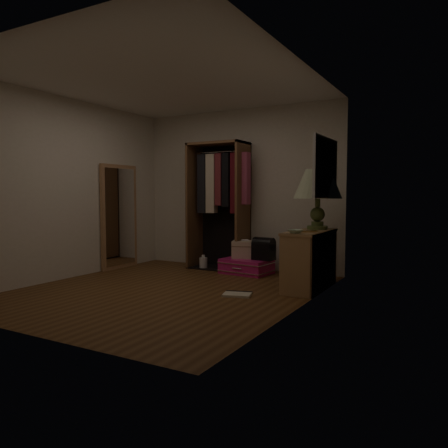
{
  "coord_description": "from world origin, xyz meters",
  "views": [
    {
      "loc": [
        3.29,
        -4.41,
        1.22
      ],
      "look_at": [
        0.3,
        0.95,
        0.8
      ],
      "focal_mm": 35.0,
      "sensor_mm": 36.0,
      "label": 1
    }
  ],
  "objects_px": {
    "open_wardrobe": "(221,194)",
    "train_case": "(245,249)",
    "black_bag": "(264,248)",
    "white_jug": "(203,263)",
    "table_lamp": "(318,185)",
    "floor_mirror": "(119,217)",
    "pink_suitcase": "(246,266)",
    "console_bookshelf": "(310,258)"
  },
  "relations": [
    {
      "from": "floor_mirror",
      "to": "black_bag",
      "type": "relative_size",
      "value": 4.93
    },
    {
      "from": "table_lamp",
      "to": "white_jug",
      "type": "xyz_separation_m",
      "value": [
        -1.99,
        0.3,
        -1.24
      ]
    },
    {
      "from": "open_wardrobe",
      "to": "table_lamp",
      "type": "xyz_separation_m",
      "value": [
        1.75,
        -0.47,
        0.11
      ]
    },
    {
      "from": "pink_suitcase",
      "to": "white_jug",
      "type": "height_order",
      "value": "white_jug"
    },
    {
      "from": "console_bookshelf",
      "to": "pink_suitcase",
      "type": "bearing_deg",
      "value": 155.95
    },
    {
      "from": "train_case",
      "to": "table_lamp",
      "type": "bearing_deg",
      "value": -34.93
    },
    {
      "from": "floor_mirror",
      "to": "black_bag",
      "type": "distance_m",
      "value": 2.44
    },
    {
      "from": "console_bookshelf",
      "to": "pink_suitcase",
      "type": "height_order",
      "value": "console_bookshelf"
    },
    {
      "from": "black_bag",
      "to": "table_lamp",
      "type": "bearing_deg",
      "value": -12.07
    },
    {
      "from": "pink_suitcase",
      "to": "table_lamp",
      "type": "bearing_deg",
      "value": -7.23
    },
    {
      "from": "console_bookshelf",
      "to": "table_lamp",
      "type": "bearing_deg",
      "value": 88.84
    },
    {
      "from": "console_bookshelf",
      "to": "white_jug",
      "type": "relative_size",
      "value": 4.88
    },
    {
      "from": "train_case",
      "to": "white_jug",
      "type": "bearing_deg",
      "value": 164.24
    },
    {
      "from": "train_case",
      "to": "black_bag",
      "type": "relative_size",
      "value": 1.36
    },
    {
      "from": "open_wardrobe",
      "to": "train_case",
      "type": "bearing_deg",
      "value": -13.7
    },
    {
      "from": "floor_mirror",
      "to": "table_lamp",
      "type": "bearing_deg",
      "value": 5.35
    },
    {
      "from": "open_wardrobe",
      "to": "black_bag",
      "type": "height_order",
      "value": "open_wardrobe"
    },
    {
      "from": "open_wardrobe",
      "to": "white_jug",
      "type": "relative_size",
      "value": 8.93
    },
    {
      "from": "pink_suitcase",
      "to": "train_case",
      "type": "bearing_deg",
      "value": 135.54
    },
    {
      "from": "floor_mirror",
      "to": "white_jug",
      "type": "xyz_separation_m",
      "value": [
        1.25,
        0.6,
        -0.75
      ]
    },
    {
      "from": "train_case",
      "to": "white_jug",
      "type": "xyz_separation_m",
      "value": [
        -0.74,
        -0.05,
        -0.27
      ]
    },
    {
      "from": "floor_mirror",
      "to": "train_case",
      "type": "distance_m",
      "value": 2.15
    },
    {
      "from": "white_jug",
      "to": "table_lamp",
      "type": "bearing_deg",
      "value": -8.47
    },
    {
      "from": "black_bag",
      "to": "white_jug",
      "type": "height_order",
      "value": "black_bag"
    },
    {
      "from": "open_wardrobe",
      "to": "table_lamp",
      "type": "bearing_deg",
      "value": -14.91
    },
    {
      "from": "open_wardrobe",
      "to": "white_jug",
      "type": "bearing_deg",
      "value": -145.11
    },
    {
      "from": "train_case",
      "to": "floor_mirror",
      "type": "bearing_deg",
      "value": 178.52
    },
    {
      "from": "pink_suitcase",
      "to": "table_lamp",
      "type": "xyz_separation_m",
      "value": [
        1.19,
        -0.27,
        1.22
      ]
    },
    {
      "from": "open_wardrobe",
      "to": "train_case",
      "type": "relative_size",
      "value": 4.39
    },
    {
      "from": "console_bookshelf",
      "to": "open_wardrobe",
      "type": "xyz_separation_m",
      "value": [
        -1.74,
        0.72,
        0.83
      ]
    },
    {
      "from": "console_bookshelf",
      "to": "white_jug",
      "type": "height_order",
      "value": "console_bookshelf"
    },
    {
      "from": "floor_mirror",
      "to": "console_bookshelf",
      "type": "bearing_deg",
      "value": 0.78
    },
    {
      "from": "floor_mirror",
      "to": "white_jug",
      "type": "distance_m",
      "value": 1.58
    },
    {
      "from": "console_bookshelf",
      "to": "open_wardrobe",
      "type": "relative_size",
      "value": 0.55
    },
    {
      "from": "pink_suitcase",
      "to": "white_jug",
      "type": "distance_m",
      "value": 0.8
    },
    {
      "from": "train_case",
      "to": "white_jug",
      "type": "relative_size",
      "value": 2.03
    },
    {
      "from": "open_wardrobe",
      "to": "black_bag",
      "type": "xyz_separation_m",
      "value": [
        0.83,
        -0.17,
        -0.82
      ]
    },
    {
      "from": "console_bookshelf",
      "to": "pink_suitcase",
      "type": "distance_m",
      "value": 1.33
    },
    {
      "from": "floor_mirror",
      "to": "pink_suitcase",
      "type": "xyz_separation_m",
      "value": [
        2.05,
        0.57,
        -0.74
      ]
    },
    {
      "from": "floor_mirror",
      "to": "pink_suitcase",
      "type": "height_order",
      "value": "floor_mirror"
    },
    {
      "from": "white_jug",
      "to": "floor_mirror",
      "type": "bearing_deg",
      "value": -154.41
    },
    {
      "from": "open_wardrobe",
      "to": "black_bag",
      "type": "bearing_deg",
      "value": -11.47
    }
  ]
}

